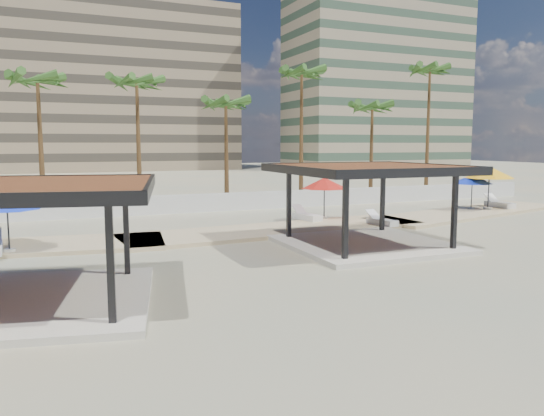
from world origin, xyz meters
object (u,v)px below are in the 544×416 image
at_px(pavilion_west, 26,233).
at_px(lounger_c, 381,221).
at_px(lounger_b, 306,216).
at_px(lounger_d, 499,204).
at_px(pavilion_central, 367,198).
at_px(umbrella_c, 324,183).

distance_m(pavilion_west, lounger_c, 18.54).
height_order(lounger_b, lounger_d, lounger_d).
bearing_deg(lounger_b, pavilion_west, 116.66).
distance_m(pavilion_central, umbrella_c, 7.69).
relative_size(pavilion_west, lounger_d, 3.44).
bearing_deg(umbrella_c, lounger_d, 0.22).
xyz_separation_m(lounger_b, lounger_c, (2.80, -3.24, -0.01)).
distance_m(pavilion_central, pavilion_west, 13.66).
bearing_deg(lounger_d, pavilion_west, 114.62).
distance_m(umbrella_c, lounger_d, 13.65).
height_order(pavilion_central, umbrella_c, pavilion_central).
xyz_separation_m(pavilion_west, lounger_d, (28.76, 10.97, -1.65)).
xyz_separation_m(pavilion_central, pavilion_west, (-13.21, -3.49, -0.08)).
relative_size(pavilion_central, lounger_c, 3.53).
distance_m(umbrella_c, lounger_c, 4.15).
relative_size(pavilion_central, lounger_d, 3.06).
xyz_separation_m(lounger_c, lounger_d, (11.92, 3.41, 0.03)).
relative_size(lounger_b, lounger_c, 1.08).
height_order(pavilion_central, lounger_d, pavilion_central).
bearing_deg(pavilion_west, pavilion_central, 27.09).
bearing_deg(lounger_d, pavilion_central, 119.41).
bearing_deg(umbrella_c, lounger_c, -64.37).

